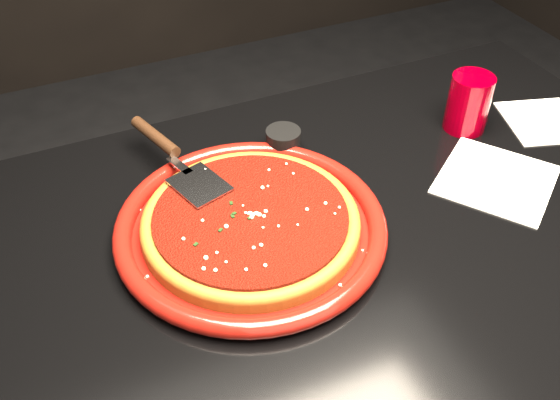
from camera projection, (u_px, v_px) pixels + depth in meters
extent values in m
cube|color=black|center=(336.00, 379.00, 1.16)|extent=(1.20, 0.80, 0.75)
cylinder|color=maroon|center=(251.00, 226.00, 0.90)|extent=(0.49, 0.49, 0.03)
cylinder|color=brown|center=(251.00, 224.00, 0.90)|extent=(0.39, 0.39, 0.02)
torus|color=brown|center=(251.00, 220.00, 0.90)|extent=(0.39, 0.39, 0.02)
cylinder|color=#641109|center=(251.00, 217.00, 0.89)|extent=(0.35, 0.35, 0.01)
cylinder|color=#78000C|center=(469.00, 103.00, 1.09)|extent=(0.08, 0.08, 0.10)
cube|color=white|center=(496.00, 179.00, 1.01)|extent=(0.24, 0.24, 0.00)
cube|color=white|center=(543.00, 121.00, 1.13)|extent=(0.17, 0.17, 0.00)
cylinder|color=black|center=(283.00, 142.00, 1.05)|extent=(0.07, 0.07, 0.05)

